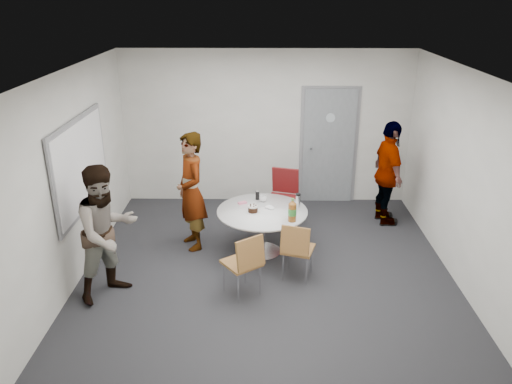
{
  "coord_description": "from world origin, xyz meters",
  "views": [
    {
      "loc": [
        -0.07,
        -5.99,
        3.59
      ],
      "look_at": [
        -0.15,
        0.25,
        1.06
      ],
      "focal_mm": 35.0,
      "sensor_mm": 36.0,
      "label": 1
    }
  ],
  "objects_px": {
    "person_main": "(191,192)",
    "person_right": "(388,174)",
    "chair_near_left": "(245,260)",
    "whiteboard": "(81,165)",
    "chair_near_right": "(297,247)",
    "chair_far": "(283,192)",
    "person_left": "(107,233)",
    "door": "(329,146)",
    "table": "(264,216)"
  },
  "relations": [
    {
      "from": "table",
      "to": "person_main",
      "type": "xyz_separation_m",
      "value": [
        -1.06,
        0.21,
        0.29
      ]
    },
    {
      "from": "chair_near_right",
      "to": "person_left",
      "type": "bearing_deg",
      "value": -154.12
    },
    {
      "from": "chair_near_left",
      "to": "person_main",
      "type": "bearing_deg",
      "value": 85.48
    },
    {
      "from": "chair_far",
      "to": "person_left",
      "type": "distance_m",
      "value": 3.02
    },
    {
      "from": "table",
      "to": "person_right",
      "type": "bearing_deg",
      "value": 28.29
    },
    {
      "from": "person_main",
      "to": "whiteboard",
      "type": "bearing_deg",
      "value": -95.97
    },
    {
      "from": "chair_near_left",
      "to": "person_main",
      "type": "relative_size",
      "value": 0.49
    },
    {
      "from": "person_main",
      "to": "person_right",
      "type": "bearing_deg",
      "value": 79.95
    },
    {
      "from": "door",
      "to": "table",
      "type": "height_order",
      "value": "door"
    },
    {
      "from": "door",
      "to": "chair_near_left",
      "type": "xyz_separation_m",
      "value": [
        -1.37,
        -3.12,
        -0.51
      ]
    },
    {
      "from": "person_main",
      "to": "chair_far",
      "type": "bearing_deg",
      "value": 92.49
    },
    {
      "from": "door",
      "to": "whiteboard",
      "type": "height_order",
      "value": "door"
    },
    {
      "from": "chair_near_left",
      "to": "person_right",
      "type": "distance_m",
      "value": 3.14
    },
    {
      "from": "door",
      "to": "table",
      "type": "distance_m",
      "value": 2.34
    },
    {
      "from": "door",
      "to": "whiteboard",
      "type": "distance_m",
      "value": 4.25
    },
    {
      "from": "person_main",
      "to": "person_left",
      "type": "bearing_deg",
      "value": -59.2
    },
    {
      "from": "chair_near_left",
      "to": "chair_far",
      "type": "xyz_separation_m",
      "value": [
        0.54,
        2.07,
        0.06
      ]
    },
    {
      "from": "whiteboard",
      "to": "chair_near_right",
      "type": "bearing_deg",
      "value": -8.99
    },
    {
      "from": "table",
      "to": "person_left",
      "type": "distance_m",
      "value": 2.21
    },
    {
      "from": "whiteboard",
      "to": "person_main",
      "type": "relative_size",
      "value": 1.08
    },
    {
      "from": "whiteboard",
      "to": "person_left",
      "type": "height_order",
      "value": "whiteboard"
    },
    {
      "from": "whiteboard",
      "to": "chair_near_right",
      "type": "xyz_separation_m",
      "value": [
        2.84,
        -0.45,
        -0.95
      ]
    },
    {
      "from": "chair_near_right",
      "to": "person_main",
      "type": "relative_size",
      "value": 0.47
    },
    {
      "from": "whiteboard",
      "to": "chair_near_left",
      "type": "bearing_deg",
      "value": -21.02
    },
    {
      "from": "person_right",
      "to": "chair_far",
      "type": "bearing_deg",
      "value": 87.54
    },
    {
      "from": "person_main",
      "to": "person_left",
      "type": "xyz_separation_m",
      "value": [
        -0.85,
        -1.29,
        -0.02
      ]
    },
    {
      "from": "door",
      "to": "chair_near_left",
      "type": "height_order",
      "value": "door"
    },
    {
      "from": "table",
      "to": "chair_near_right",
      "type": "bearing_deg",
      "value": -60.13
    },
    {
      "from": "door",
      "to": "chair_far",
      "type": "xyz_separation_m",
      "value": [
        -0.83,
        -1.05,
        -0.44
      ]
    },
    {
      "from": "chair_near_left",
      "to": "person_right",
      "type": "relative_size",
      "value": 0.5
    },
    {
      "from": "chair_near_left",
      "to": "person_right",
      "type": "bearing_deg",
      "value": 8.19
    },
    {
      "from": "chair_near_right",
      "to": "table",
      "type": "bearing_deg",
      "value": 137.25
    },
    {
      "from": "chair_far",
      "to": "door",
      "type": "bearing_deg",
      "value": -112.47
    },
    {
      "from": "person_main",
      "to": "person_right",
      "type": "relative_size",
      "value": 1.02
    },
    {
      "from": "person_main",
      "to": "chair_near_right",
      "type": "bearing_deg",
      "value": 31.84
    },
    {
      "from": "chair_far",
      "to": "person_right",
      "type": "xyz_separation_m",
      "value": [
        1.68,
        0.12,
        0.27
      ]
    },
    {
      "from": "whiteboard",
      "to": "chair_near_left",
      "type": "height_order",
      "value": "whiteboard"
    },
    {
      "from": "chair_near_right",
      "to": "chair_near_left",
      "type": "bearing_deg",
      "value": -131.75
    },
    {
      "from": "door",
      "to": "table",
      "type": "xyz_separation_m",
      "value": [
        -1.14,
        -2.0,
        -0.44
      ]
    },
    {
      "from": "whiteboard",
      "to": "chair_near_left",
      "type": "distance_m",
      "value": 2.52
    },
    {
      "from": "chair_far",
      "to": "person_main",
      "type": "height_order",
      "value": "person_main"
    },
    {
      "from": "person_right",
      "to": "chair_near_right",
      "type": "bearing_deg",
      "value": 132.39
    },
    {
      "from": "door",
      "to": "chair_near_right",
      "type": "distance_m",
      "value": 2.87
    },
    {
      "from": "person_left",
      "to": "chair_near_right",
      "type": "bearing_deg",
      "value": -40.76
    },
    {
      "from": "chair_near_left",
      "to": "person_right",
      "type": "height_order",
      "value": "person_right"
    },
    {
      "from": "person_right",
      "to": "table",
      "type": "bearing_deg",
      "value": 111.72
    },
    {
      "from": "whiteboard",
      "to": "chair_far",
      "type": "xyz_separation_m",
      "value": [
        2.73,
        1.23,
        -0.87
      ]
    },
    {
      "from": "chair_near_left",
      "to": "person_main",
      "type": "height_order",
      "value": "person_main"
    },
    {
      "from": "whiteboard",
      "to": "person_main",
      "type": "height_order",
      "value": "whiteboard"
    },
    {
      "from": "person_main",
      "to": "chair_near_left",
      "type": "bearing_deg",
      "value": 6.1
    }
  ]
}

